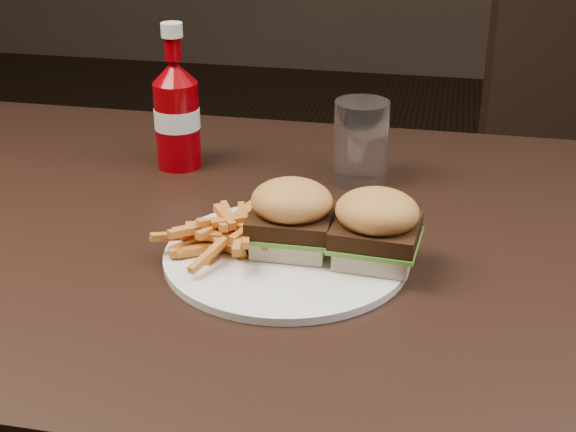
% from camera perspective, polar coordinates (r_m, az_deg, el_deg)
% --- Properties ---
extents(dining_table, '(1.20, 0.80, 0.04)m').
position_cam_1_polar(dining_table, '(0.99, -2.33, -1.71)').
color(dining_table, black).
rests_on(dining_table, ground).
extents(chair_far, '(0.60, 0.60, 0.04)m').
position_cam_1_polar(chair_far, '(1.91, 16.69, 1.09)').
color(chair_far, black).
rests_on(chair_far, ground).
extents(plate, '(0.28, 0.28, 0.01)m').
position_cam_1_polar(plate, '(0.90, -0.13, -2.85)').
color(plate, white).
rests_on(plate, dining_table).
extents(sandwich_half_a, '(0.08, 0.08, 0.02)m').
position_cam_1_polar(sandwich_half_a, '(0.90, 0.26, -1.69)').
color(sandwich_half_a, '#F6E6BA').
rests_on(sandwich_half_a, plate).
extents(sandwich_half_b, '(0.09, 0.08, 0.02)m').
position_cam_1_polar(sandwich_half_b, '(0.88, 6.21, -2.50)').
color(sandwich_half_b, beige).
rests_on(sandwich_half_b, plate).
extents(fries_pile, '(0.13, 0.13, 0.04)m').
position_cam_1_polar(fries_pile, '(0.90, -4.40, -1.09)').
color(fries_pile, gold).
rests_on(fries_pile, plate).
extents(ketchup_bottle, '(0.07, 0.07, 0.13)m').
position_cam_1_polar(ketchup_bottle, '(1.15, -7.85, 6.34)').
color(ketchup_bottle, '#7D0006').
rests_on(ketchup_bottle, dining_table).
extents(tumbler, '(0.09, 0.09, 0.12)m').
position_cam_1_polar(tumbler, '(1.10, 5.20, 5.18)').
color(tumbler, white).
rests_on(tumbler, dining_table).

